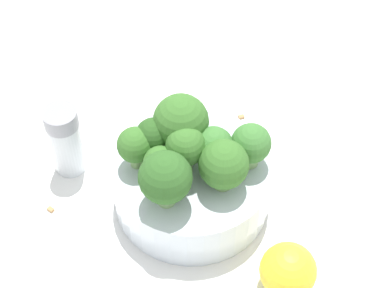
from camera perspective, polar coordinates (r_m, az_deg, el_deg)
ground_plane at (r=0.66m, az=0.00°, el=-4.91°), size 3.00×3.00×0.00m
bowl at (r=0.64m, az=0.00°, el=-3.51°), size 0.16×0.16×0.05m
broccoli_floret_0 at (r=0.61m, az=5.25°, el=-0.06°), size 0.04×0.04×0.05m
broccoli_floret_1 at (r=0.59m, az=2.83°, el=-1.90°), size 0.05×0.05×0.05m
broccoli_floret_2 at (r=0.57m, az=-2.38°, el=-3.07°), size 0.05×0.05×0.06m
broccoli_floret_3 at (r=0.60m, az=-0.99°, el=1.92°), size 0.05×0.05×0.07m
broccoli_floret_4 at (r=0.59m, az=-0.41°, el=-0.44°), size 0.04×0.04×0.06m
broccoli_floret_5 at (r=0.60m, az=-5.06°, el=-0.16°), size 0.03×0.03×0.05m
broccoli_floret_6 at (r=0.61m, az=-3.47°, el=0.66°), size 0.03×0.03×0.05m
broccoli_floret_7 at (r=0.60m, az=1.91°, el=-0.32°), size 0.04×0.04×0.05m
broccoli_floret_8 at (r=0.59m, az=-2.81°, el=-1.86°), size 0.03×0.03×0.04m
pepper_shaker at (r=0.67m, az=-11.19°, el=0.33°), size 0.03×0.03×0.08m
lemon_wedge at (r=0.60m, az=8.71°, el=-10.92°), size 0.05×0.05×0.05m
almond_crumb_0 at (r=0.67m, az=-12.47°, el=-5.63°), size 0.01×0.01×0.01m
almond_crumb_1 at (r=0.70m, az=-5.71°, el=-0.37°), size 0.01×0.01×0.01m
almond_crumb_2 at (r=0.74m, az=4.42°, el=2.51°), size 0.01×0.01×0.01m
almond_crumb_3 at (r=0.73m, az=2.44°, el=2.17°), size 0.01×0.01×0.01m
almond_crumb_4 at (r=0.74m, az=-2.21°, el=3.27°), size 0.01×0.01×0.01m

